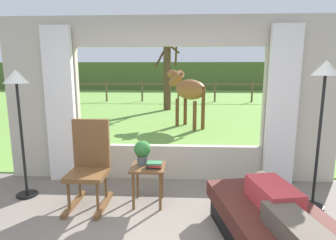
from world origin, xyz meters
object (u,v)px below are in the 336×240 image
(recliner_sofa, at_px, (276,232))
(floor_lamp_right, at_px, (324,91))
(floor_lamp_left, at_px, (18,95))
(potted_plant, at_px, (142,151))
(book_stack, at_px, (155,165))
(side_table, at_px, (148,173))
(reclining_person, at_px, (280,205))
(rocking_chair, at_px, (90,164))
(horse, at_px, (188,90))
(pasture_tree, at_px, (168,72))

(recliner_sofa, height_order, floor_lamp_right, floor_lamp_right)
(recliner_sofa, bearing_deg, floor_lamp_left, 150.07)
(potted_plant, bearing_deg, floor_lamp_left, 177.12)
(book_stack, relative_size, floor_lamp_left, 0.12)
(side_table, bearing_deg, potted_plant, 143.13)
(reclining_person, relative_size, book_stack, 6.96)
(floor_lamp_right, bearing_deg, potted_plant, 178.34)
(recliner_sofa, height_order, reclining_person, reclining_person)
(book_stack, bearing_deg, rocking_chair, 177.74)
(floor_lamp_right, height_order, horse, floor_lamp_right)
(reclining_person, relative_size, potted_plant, 4.48)
(rocking_chair, distance_m, pasture_tree, 8.76)
(reclining_person, distance_m, rocking_chair, 2.31)
(floor_lamp_right, bearing_deg, rocking_chair, -179.46)
(recliner_sofa, height_order, floor_lamp_left, floor_lamp_left)
(floor_lamp_right, relative_size, pasture_tree, 0.53)
(side_table, bearing_deg, recliner_sofa, -35.02)
(rocking_chair, distance_m, floor_lamp_right, 3.05)
(reclining_person, xyz_separation_m, potted_plant, (-1.42, 1.05, 0.18))
(side_table, bearing_deg, floor_lamp_right, -0.11)
(rocking_chair, bearing_deg, floor_lamp_right, 1.19)
(potted_plant, distance_m, pasture_tree, 8.63)
(floor_lamp_left, height_order, floor_lamp_right, floor_lamp_right)
(floor_lamp_left, distance_m, pasture_tree, 8.64)
(side_table, distance_m, book_stack, 0.17)
(rocking_chair, xyz_separation_m, side_table, (0.76, 0.03, -0.12))
(reclining_person, bearing_deg, pasture_tree, 88.46)
(reclining_person, relative_size, side_table, 2.76)
(reclining_person, height_order, pasture_tree, pasture_tree)
(book_stack, bearing_deg, pasture_tree, 91.82)
(horse, bearing_deg, rocking_chair, -143.26)
(recliner_sofa, xyz_separation_m, book_stack, (-1.25, 0.88, 0.34))
(floor_lamp_right, bearing_deg, reclining_person, -128.47)
(book_stack, xyz_separation_m, pasture_tree, (-0.28, 8.70, 1.10))
(reclining_person, xyz_separation_m, horse, (-0.72, 5.95, 0.63))
(recliner_sofa, distance_m, rocking_chair, 2.32)
(rocking_chair, bearing_deg, recliner_sofa, -22.74)
(book_stack, relative_size, floor_lamp_right, 0.11)
(side_table, relative_size, pasture_tree, 0.15)
(horse, bearing_deg, reclining_person, -120.85)
(recliner_sofa, distance_m, floor_lamp_left, 3.49)
(potted_plant, xyz_separation_m, horse, (0.70, 4.90, 0.45))
(book_stack, distance_m, floor_lamp_right, 2.25)
(potted_plant, xyz_separation_m, floor_lamp_left, (-1.66, 0.08, 0.72))
(book_stack, relative_size, pasture_tree, 0.06)
(potted_plant, distance_m, horse, 4.97)
(reclining_person, bearing_deg, floor_lamp_right, 40.97)
(recliner_sofa, relative_size, floor_lamp_right, 0.98)
(book_stack, bearing_deg, reclining_person, -36.47)
(reclining_person, bearing_deg, potted_plant, 133.01)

